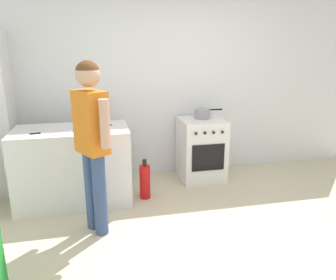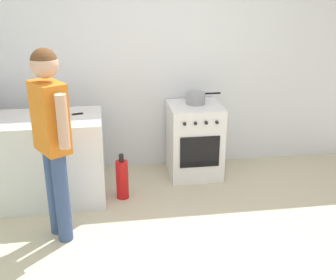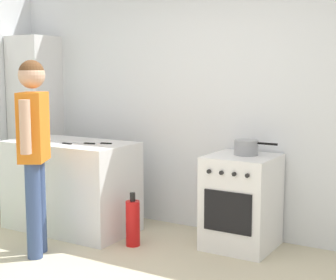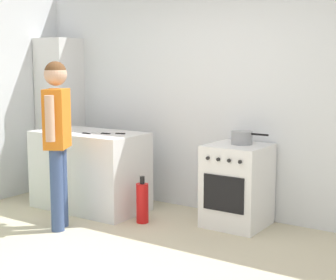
# 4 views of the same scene
# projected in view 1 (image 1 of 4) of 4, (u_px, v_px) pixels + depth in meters

# --- Properties ---
(ground_plane) EXTENTS (8.00, 8.00, 0.00)m
(ground_plane) POSITION_uv_depth(u_px,v_px,m) (216.00, 242.00, 3.14)
(ground_plane) COLOR beige
(back_wall) EXTENTS (6.00, 0.10, 2.60)m
(back_wall) POSITION_uv_depth(u_px,v_px,m) (171.00, 84.00, 4.61)
(back_wall) COLOR silver
(back_wall) RESTS_ON ground
(counter_unit) EXTENTS (1.30, 0.70, 0.90)m
(counter_unit) POSITION_uv_depth(u_px,v_px,m) (74.00, 166.00, 3.86)
(counter_unit) COLOR silver
(counter_unit) RESTS_ON ground
(oven_left) EXTENTS (0.59, 0.62, 0.85)m
(oven_left) POSITION_uv_depth(u_px,v_px,m) (201.00, 149.00, 4.57)
(oven_left) COLOR white
(oven_left) RESTS_ON ground
(pot) EXTENTS (0.40, 0.22, 0.14)m
(pot) POSITION_uv_depth(u_px,v_px,m) (202.00, 114.00, 4.49)
(pot) COLOR gray
(pot) RESTS_ON oven_left
(knife_carving) EXTENTS (0.33, 0.06, 0.01)m
(knife_carving) POSITION_uv_depth(u_px,v_px,m) (69.00, 131.00, 3.61)
(knife_carving) COLOR silver
(knife_carving) RESTS_ON counter_unit
(knife_paring) EXTENTS (0.21, 0.08, 0.01)m
(knife_paring) POSITION_uv_depth(u_px,v_px,m) (104.00, 126.00, 3.86)
(knife_paring) COLOR silver
(knife_paring) RESTS_ON counter_unit
(knife_chef) EXTENTS (0.31, 0.10, 0.01)m
(knife_chef) POSITION_uv_depth(u_px,v_px,m) (26.00, 134.00, 3.49)
(knife_chef) COLOR silver
(knife_chef) RESTS_ON counter_unit
(knife_utility) EXTENTS (0.25, 0.07, 0.01)m
(knife_utility) POSITION_uv_depth(u_px,v_px,m) (90.00, 128.00, 3.75)
(knife_utility) COLOR silver
(knife_utility) RESTS_ON counter_unit
(person) EXTENTS (0.34, 0.50, 1.70)m
(person) POSITION_uv_depth(u_px,v_px,m) (92.00, 133.00, 3.07)
(person) COLOR #384C7A
(person) RESTS_ON ground
(fire_extinguisher) EXTENTS (0.13, 0.13, 0.50)m
(fire_extinguisher) POSITION_uv_depth(u_px,v_px,m) (145.00, 181.00, 4.00)
(fire_extinguisher) COLOR red
(fire_extinguisher) RESTS_ON ground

